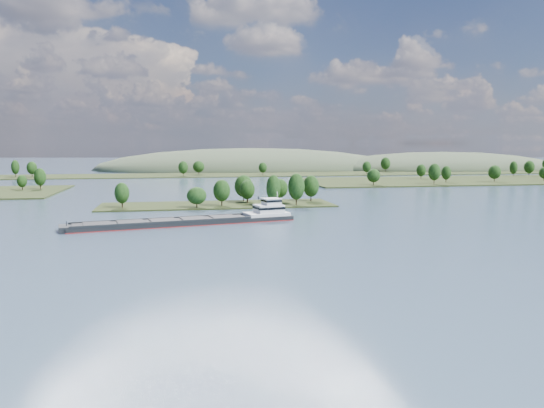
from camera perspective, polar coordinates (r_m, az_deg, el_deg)
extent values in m
plane|color=#324057|center=(171.29, -4.31, -2.47)|extent=(1800.00, 1800.00, 0.00)
cube|color=black|center=(230.50, -5.88, -0.17)|extent=(100.00, 30.00, 1.20)
cylinder|color=black|center=(222.94, 0.15, 0.35)|extent=(0.50, 0.50, 4.30)
ellipsoid|color=black|center=(222.42, 0.15, 1.75)|extent=(6.18, 6.18, 11.05)
cylinder|color=black|center=(241.25, -3.07, 0.77)|extent=(0.50, 0.50, 3.92)
ellipsoid|color=black|center=(240.80, -3.08, 1.95)|extent=(8.30, 8.30, 10.09)
cylinder|color=black|center=(224.63, -5.42, 0.28)|extent=(0.50, 0.50, 3.63)
ellipsoid|color=black|center=(224.18, -5.43, 1.46)|extent=(7.25, 7.25, 9.33)
cylinder|color=black|center=(234.24, -2.68, 0.52)|extent=(0.50, 0.50, 3.30)
ellipsoid|color=black|center=(233.84, -2.68, 1.54)|extent=(6.78, 6.78, 8.48)
cylinder|color=black|center=(219.20, -8.09, -0.02)|extent=(0.50, 0.50, 2.76)
ellipsoid|color=black|center=(218.83, -8.11, 0.89)|extent=(8.13, 8.13, 7.10)
cylinder|color=black|center=(225.76, -15.82, 0.06)|extent=(0.50, 0.50, 3.37)
ellipsoid|color=black|center=(225.34, -15.85, 1.15)|extent=(6.04, 6.04, 8.67)
cylinder|color=black|center=(234.52, -2.64, 0.54)|extent=(0.50, 0.50, 3.38)
ellipsoid|color=black|center=(234.11, -2.65, 1.59)|extent=(6.22, 6.22, 8.70)
cylinder|color=black|center=(242.28, 4.21, 0.78)|extent=(0.50, 0.50, 3.86)
ellipsoid|color=black|center=(241.84, 4.22, 1.93)|extent=(7.41, 7.41, 9.92)
cylinder|color=black|center=(226.68, 2.63, 0.47)|extent=(0.50, 0.50, 4.43)
ellipsoid|color=black|center=(226.15, 2.63, 1.89)|extent=(7.26, 7.26, 11.39)
cylinder|color=black|center=(240.32, 0.81, 0.69)|extent=(0.50, 0.50, 3.36)
ellipsoid|color=black|center=(239.92, 0.81, 1.70)|extent=(7.75, 7.75, 8.64)
cylinder|color=black|center=(328.98, -23.64, 1.81)|extent=(0.50, 0.50, 3.94)
ellipsoid|color=black|center=(328.65, -23.68, 2.68)|extent=(6.61, 6.61, 10.14)
cylinder|color=black|center=(330.22, -25.27, 1.64)|extent=(0.50, 0.50, 2.72)
ellipsoid|color=black|center=(329.98, -25.30, 2.24)|extent=(5.45, 5.45, 7.01)
cube|color=black|center=(428.17, 25.04, 2.34)|extent=(320.00, 90.00, 1.60)
cylinder|color=black|center=(339.45, 10.86, 2.31)|extent=(0.50, 0.50, 3.32)
ellipsoid|color=black|center=(339.17, 10.87, 3.03)|extent=(8.35, 8.35, 8.53)
cylinder|color=black|center=(475.23, 25.91, 2.99)|extent=(0.50, 0.50, 4.00)
ellipsoid|color=black|center=(475.00, 25.94, 3.60)|extent=(8.16, 8.16, 10.29)
cylinder|color=black|center=(415.93, 27.19, 2.46)|extent=(0.50, 0.50, 3.19)
ellipsoid|color=black|center=(415.71, 27.22, 3.02)|extent=(6.80, 6.80, 8.22)
cylinder|color=black|center=(391.64, 22.79, 2.50)|extent=(0.50, 0.50, 3.71)
ellipsoid|color=black|center=(391.38, 22.82, 3.19)|extent=(8.43, 8.43, 9.53)
cylinder|color=black|center=(357.05, 17.04, 2.43)|extent=(0.50, 0.50, 4.33)
ellipsoid|color=black|center=(356.72, 17.07, 3.31)|extent=(7.86, 7.86, 11.14)
cylinder|color=black|center=(373.49, 18.21, 2.50)|extent=(0.50, 0.50, 3.64)
ellipsoid|color=black|center=(373.22, 18.24, 3.21)|extent=(6.47, 6.47, 9.35)
cylinder|color=black|center=(406.17, 15.73, 2.88)|extent=(0.50, 0.50, 3.53)
ellipsoid|color=black|center=(405.93, 15.75, 3.51)|extent=(6.86, 6.86, 9.07)
cylinder|color=black|center=(460.87, 24.51, 2.97)|extent=(0.50, 0.50, 3.97)
ellipsoid|color=black|center=(460.64, 24.54, 3.59)|extent=(6.09, 6.09, 10.22)
cube|color=black|center=(449.41, -8.09, 3.06)|extent=(900.00, 60.00, 1.20)
cylinder|color=black|center=(462.54, -25.86, 2.91)|extent=(0.50, 0.50, 4.34)
ellipsoid|color=black|center=(462.28, -25.89, 3.59)|extent=(6.18, 6.18, 11.16)
cylinder|color=black|center=(458.23, 10.14, 3.39)|extent=(0.50, 0.50, 3.65)
ellipsoid|color=black|center=(458.01, 10.16, 3.97)|extent=(7.37, 7.37, 9.38)
cylinder|color=black|center=(452.41, -7.89, 3.40)|extent=(0.50, 0.50, 3.79)
ellipsoid|color=black|center=(452.18, -7.90, 4.01)|extent=(9.71, 9.71, 9.73)
cylinder|color=black|center=(500.14, 12.10, 3.65)|extent=(0.50, 0.50, 4.44)
ellipsoid|color=black|center=(499.90, 12.11, 4.30)|extent=(8.75, 8.75, 11.43)
cylinder|color=black|center=(458.06, -24.39, 2.93)|extent=(0.50, 0.50, 3.95)
ellipsoid|color=black|center=(457.82, -24.42, 3.56)|extent=(7.85, 7.85, 10.16)
cylinder|color=black|center=(445.60, -0.99, 3.39)|extent=(0.50, 0.50, 3.41)
ellipsoid|color=black|center=(445.38, -0.99, 3.95)|extent=(7.19, 7.19, 8.78)
cylinder|color=black|center=(432.52, -9.52, 3.24)|extent=(0.50, 0.50, 3.99)
ellipsoid|color=black|center=(432.27, -9.53, 3.91)|extent=(7.86, 7.86, 10.25)
ellipsoid|color=#394630|center=(588.56, 17.85, 3.62)|extent=(260.00, 140.00, 36.00)
ellipsoid|color=#394630|center=(554.38, -2.28, 3.77)|extent=(320.00, 160.00, 44.00)
cube|color=black|center=(178.20, -9.28, -2.04)|extent=(74.91, 24.75, 2.05)
cube|color=#A01411|center=(178.26, -9.27, -2.17)|extent=(75.14, 24.97, 0.23)
cube|color=black|center=(180.94, -11.92, -1.54)|extent=(56.62, 12.48, 0.75)
cube|color=black|center=(172.05, -11.36, -1.94)|extent=(56.62, 12.48, 0.75)
cube|color=black|center=(176.51, -11.64, -1.78)|extent=(56.48, 19.93, 0.28)
cube|color=black|center=(173.88, -18.30, -2.01)|extent=(9.81, 9.24, 0.33)
cube|color=black|center=(174.88, -14.95, -1.86)|extent=(9.81, 9.24, 0.33)
cube|color=black|center=(176.47, -11.65, -1.69)|extent=(9.81, 9.24, 0.33)
cube|color=black|center=(178.64, -8.41, -1.53)|extent=(9.81, 9.24, 0.33)
cube|color=black|center=(181.36, -5.27, -1.37)|extent=(9.81, 9.24, 0.33)
cube|color=black|center=(173.65, -21.52, -2.51)|extent=(4.49, 8.79, 1.87)
cylinder|color=black|center=(173.47, -21.23, -2.07)|extent=(0.27, 0.27, 2.05)
cube|color=silver|center=(186.58, -0.61, -1.07)|extent=(16.47, 11.88, 1.12)
cube|color=silver|center=(186.69, -0.34, -0.49)|extent=(10.68, 9.25, 2.80)
cube|color=black|center=(186.65, -0.34, -0.38)|extent=(10.90, 9.47, 0.84)
cube|color=silver|center=(186.76, -0.08, 0.26)|extent=(6.64, 6.64, 2.05)
cube|color=black|center=(186.72, -0.08, 0.37)|extent=(6.87, 6.87, 0.75)
cube|color=silver|center=(186.64, -0.08, 0.60)|extent=(7.09, 7.09, 0.19)
cylinder|color=silver|center=(187.43, 0.58, 0.97)|extent=(0.22, 0.22, 2.43)
cylinder|color=black|center=(187.84, -1.46, 0.69)|extent=(0.55, 0.55, 1.12)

